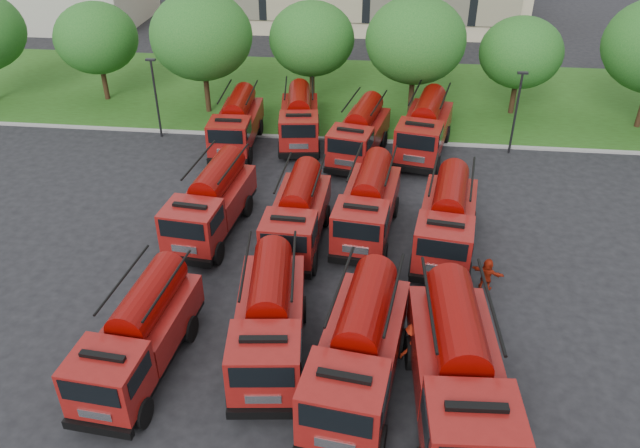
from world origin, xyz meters
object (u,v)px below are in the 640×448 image
at_px(fire_truck_6, 368,204).
at_px(fire_truck_11, 425,127).
at_px(fire_truck_9, 299,118).
at_px(fire_truck_10, 360,133).
at_px(fire_truck_4, 211,202).
at_px(fire_truck_7, 447,219).
at_px(fire_truck_2, 359,350).
at_px(firefighter_1, 370,431).
at_px(fire_truck_0, 139,335).
at_px(fire_truck_5, 298,214).
at_px(firefighter_5, 484,288).
at_px(fire_truck_3, 458,371).
at_px(firefighter_3, 412,364).
at_px(fire_truck_1, 269,319).
at_px(fire_truck_8, 237,123).
at_px(firefighter_4, 282,290).

relative_size(fire_truck_6, fire_truck_11, 0.95).
relative_size(fire_truck_9, fire_truck_10, 0.98).
relative_size(fire_truck_4, fire_truck_6, 1.01).
relative_size(fire_truck_7, fire_truck_10, 1.03).
height_order(fire_truck_2, fire_truck_11, fire_truck_2).
bearing_deg(firefighter_1, fire_truck_0, 156.51).
relative_size(fire_truck_5, fire_truck_10, 0.96).
bearing_deg(fire_truck_0, fire_truck_2, 4.66).
height_order(fire_truck_0, firefighter_5, fire_truck_0).
bearing_deg(fire_truck_11, fire_truck_2, -87.42).
bearing_deg(fire_truck_5, fire_truck_9, 99.49).
height_order(fire_truck_10, fire_truck_11, fire_truck_11).
distance_m(fire_truck_4, fire_truck_5, 4.30).
xyz_separation_m(fire_truck_0, fire_truck_11, (10.69, 19.40, 0.10)).
xyz_separation_m(fire_truck_0, firefighter_1, (8.37, -2.03, -1.56)).
bearing_deg(fire_truck_3, firefighter_3, 119.84).
height_order(fire_truck_0, fire_truck_9, fire_truck_0).
relative_size(fire_truck_2, fire_truck_9, 1.12).
bearing_deg(fire_truck_11, firefighter_5, -69.26).
xyz_separation_m(fire_truck_3, firefighter_5, (1.86, 6.95, -1.83)).
relative_size(fire_truck_0, fire_truck_2, 0.90).
distance_m(fire_truck_0, fire_truck_9, 20.51).
relative_size(fire_truck_1, fire_truck_8, 1.06).
distance_m(fire_truck_1, fire_truck_5, 7.55).
height_order(fire_truck_3, firefighter_3, fire_truck_3).
height_order(fire_truck_6, fire_truck_7, fire_truck_7).
relative_size(fire_truck_6, firefighter_3, 3.82).
distance_m(fire_truck_9, fire_truck_10, 4.32).
relative_size(fire_truck_0, fire_truck_3, 0.86).
xyz_separation_m(fire_truck_0, fire_truck_6, (7.70, 10.08, 0.03)).
height_order(fire_truck_2, firefighter_1, fire_truck_2).
distance_m(fire_truck_4, fire_truck_10, 11.25).
bearing_deg(firefighter_1, fire_truck_3, 13.84).
xyz_separation_m(fire_truck_6, firefighter_4, (-3.43, -5.07, -1.59)).
height_order(fire_truck_1, fire_truck_8, fire_truck_1).
distance_m(fire_truck_2, fire_truck_10, 18.52).
bearing_deg(fire_truck_11, firefighter_1, -85.27).
bearing_deg(fire_truck_5, fire_truck_4, 175.38).
bearing_deg(fire_truck_1, firefighter_3, -7.38).
bearing_deg(firefighter_4, fire_truck_1, 136.82).
relative_size(fire_truck_2, fire_truck_10, 1.10).
xyz_separation_m(fire_truck_1, fire_truck_5, (-0.02, 7.55, -0.07)).
xyz_separation_m(fire_truck_2, fire_truck_5, (-3.38, 8.91, -0.17)).
height_order(fire_truck_0, fire_truck_4, fire_truck_4).
xyz_separation_m(fire_truck_3, fire_truck_4, (-10.94, 10.16, -0.21)).
distance_m(fire_truck_0, fire_truck_5, 9.91).
distance_m(firefighter_1, firefighter_5, 9.38).
height_order(fire_truck_11, firefighter_4, fire_truck_11).
distance_m(fire_truck_7, fire_truck_9, 14.06).
bearing_deg(fire_truck_10, fire_truck_6, -72.84).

